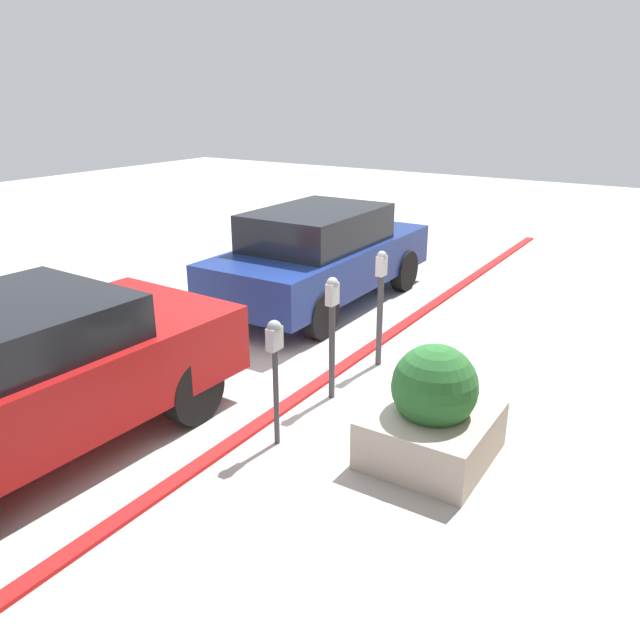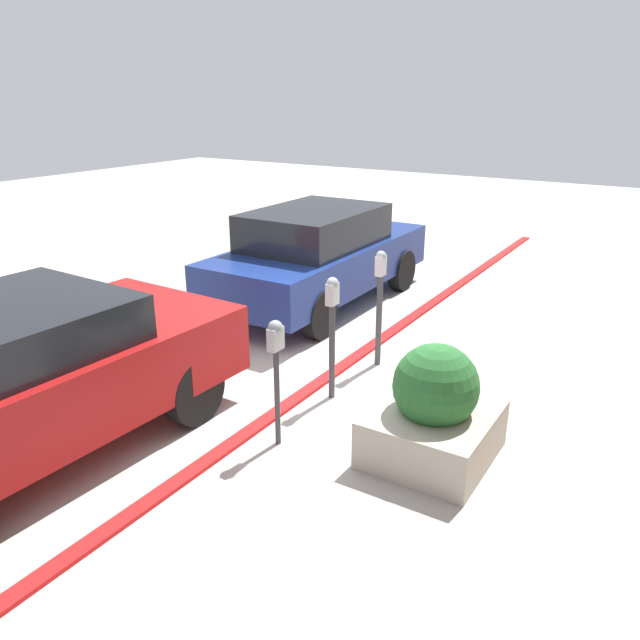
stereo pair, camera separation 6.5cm
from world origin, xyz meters
name	(u,v)px [view 1 (the left image)]	position (x,y,z in m)	size (l,w,h in m)	color
ground_plane	(314,393)	(0.00, 0.00, 0.00)	(40.00, 40.00, 0.00)	#ADAAA3
curb_strip	(309,390)	(0.00, 0.08, 0.02)	(19.00, 0.16, 0.04)	red
parking_meter_nearest	(275,355)	(-1.11, -0.28, 0.95)	(0.17, 0.14, 1.30)	#38383D
parking_meter_second	(332,321)	(0.03, -0.22, 0.93)	(0.16, 0.13, 1.43)	#38383D
parking_meter_middle	(380,296)	(1.13, -0.24, 0.92)	(0.15, 0.12, 1.49)	#38383D
planter_box	(433,413)	(-0.52, -1.66, 0.47)	(1.20, 1.09, 1.14)	#B2A899
parked_car_front	(14,376)	(-2.57, 1.63, 0.83)	(4.30, 2.11, 1.53)	maroon
parked_car_middle	(321,255)	(2.81, 1.69, 0.83)	(4.40, 1.85, 1.58)	navy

